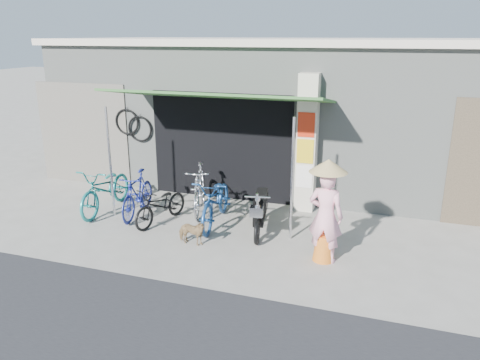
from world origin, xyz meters
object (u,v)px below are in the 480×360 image
(bike_silver, at_px, (200,189))
(street_dog, at_px, (191,233))
(bike_black, at_px, (161,205))
(nun, at_px, (326,212))
(bike_blue, at_px, (137,194))
(bike_navy, at_px, (216,200))
(moped, at_px, (260,211))
(bike_teal, at_px, (106,189))

(bike_silver, xyz_separation_m, street_dog, (0.53, -1.64, -0.28))
(bike_black, bearing_deg, nun, 3.38)
(bike_blue, bearing_deg, bike_navy, -4.53)
(bike_blue, height_order, street_dog, bike_blue)
(street_dog, relative_size, moped, 0.36)
(nun, bearing_deg, street_dog, 10.95)
(bike_black, height_order, nun, nun)
(bike_black, bearing_deg, bike_navy, 29.50)
(street_dog, bearing_deg, bike_teal, 70.81)
(bike_teal, bearing_deg, bike_black, -13.16)
(street_dog, bearing_deg, bike_black, 55.99)
(bike_silver, distance_m, moped, 1.67)
(nun, bearing_deg, bike_blue, -4.37)
(bike_silver, relative_size, street_dog, 3.02)
(bike_blue, xyz_separation_m, moped, (2.73, 0.04, -0.06))
(bike_black, bearing_deg, street_dog, -23.72)
(bike_navy, bearing_deg, bike_teal, 174.92)
(bike_silver, bearing_deg, bike_blue, -167.71)
(bike_black, distance_m, bike_navy, 1.15)
(moped, xyz_separation_m, nun, (1.40, -0.87, 0.47))
(street_dog, relative_size, nun, 0.32)
(bike_black, xyz_separation_m, moped, (2.05, 0.26, 0.03))
(bike_black, relative_size, nun, 0.83)
(street_dog, bearing_deg, nun, -82.88)
(street_dog, xyz_separation_m, nun, (2.43, 0.16, 0.65))
(bike_silver, bearing_deg, bike_teal, -179.31)
(bike_blue, relative_size, street_dog, 2.76)
(bike_teal, xyz_separation_m, street_dog, (2.51, -1.03, -0.27))
(bike_teal, bearing_deg, bike_silver, 13.53)
(bike_navy, bearing_deg, bike_blue, 176.68)
(bike_blue, height_order, bike_silver, bike_silver)
(bike_teal, xyz_separation_m, bike_silver, (1.97, 0.60, 0.01))
(bike_silver, bearing_deg, bike_navy, -58.15)
(bike_teal, bearing_deg, bike_navy, -2.08)
(bike_silver, bearing_deg, nun, -42.85)
(bike_silver, distance_m, nun, 3.33)
(bike_silver, height_order, moped, bike_silver)
(bike_blue, xyz_separation_m, bike_black, (0.67, -0.22, -0.09))
(bike_teal, bearing_deg, moped, -3.44)
(bike_black, distance_m, street_dog, 1.30)
(bike_teal, relative_size, bike_navy, 1.01)
(bike_silver, xyz_separation_m, moped, (1.56, -0.60, -0.10))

